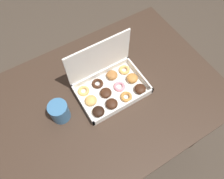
# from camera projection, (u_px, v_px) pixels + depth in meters

# --- Properties ---
(ground_plane) EXTENTS (8.00, 8.00, 0.00)m
(ground_plane) POSITION_uv_depth(u_px,v_px,m) (106.00, 142.00, 1.70)
(ground_plane) COLOR #42382D
(dining_table) EXTENTS (1.18, 0.79, 0.75)m
(dining_table) POSITION_uv_depth(u_px,v_px,m) (102.00, 108.00, 1.14)
(dining_table) COLOR #38281E
(dining_table) RESTS_ON ground_plane
(donut_box) EXTENTS (0.33, 0.23, 0.24)m
(donut_box) POSITION_uv_depth(u_px,v_px,m) (109.00, 83.00, 1.04)
(donut_box) COLOR silver
(donut_box) RESTS_ON dining_table
(coffee_mug) EXTENTS (0.09, 0.09, 0.10)m
(coffee_mug) POSITION_uv_depth(u_px,v_px,m) (59.00, 111.00, 0.96)
(coffee_mug) COLOR teal
(coffee_mug) RESTS_ON dining_table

